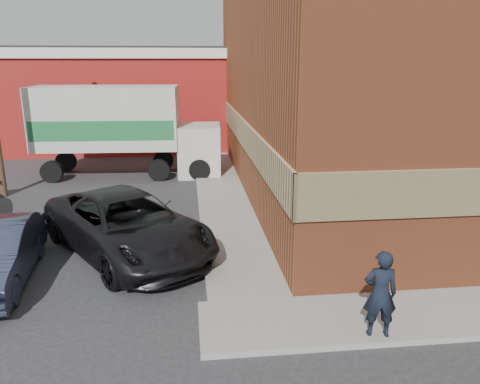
{
  "coord_description": "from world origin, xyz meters",
  "views": [
    {
      "loc": [
        -0.61,
        -8.68,
        4.92
      ],
      "look_at": [
        0.78,
        3.59,
        1.42
      ],
      "focal_mm": 35.0,
      "sensor_mm": 36.0,
      "label": 1
    }
  ],
  "objects_px": {
    "man": "(380,294)",
    "box_truck": "(125,125)",
    "brick_building": "(423,66)",
    "warehouse": "(94,97)",
    "suv_a": "(127,224)"
  },
  "relations": [
    {
      "from": "warehouse",
      "to": "man",
      "type": "bearing_deg",
      "value": -68.01
    },
    {
      "from": "man",
      "to": "box_truck",
      "type": "relative_size",
      "value": 0.21
    },
    {
      "from": "warehouse",
      "to": "man",
      "type": "relative_size",
      "value": 9.98
    },
    {
      "from": "warehouse",
      "to": "suv_a",
      "type": "relative_size",
      "value": 2.83
    },
    {
      "from": "brick_building",
      "to": "suv_a",
      "type": "xyz_separation_m",
      "value": [
        -10.75,
        -5.97,
        -3.88
      ]
    },
    {
      "from": "man",
      "to": "suv_a",
      "type": "xyz_separation_m",
      "value": [
        -4.95,
        4.58,
        -0.14
      ]
    },
    {
      "from": "man",
      "to": "box_truck",
      "type": "height_order",
      "value": "box_truck"
    },
    {
      "from": "brick_building",
      "to": "warehouse",
      "type": "bearing_deg",
      "value": 142.8
    },
    {
      "from": "brick_building",
      "to": "warehouse",
      "type": "height_order",
      "value": "brick_building"
    },
    {
      "from": "brick_building",
      "to": "warehouse",
      "type": "relative_size",
      "value": 1.12
    },
    {
      "from": "man",
      "to": "box_truck",
      "type": "xyz_separation_m",
      "value": [
        -5.95,
        13.37,
        1.29
      ]
    },
    {
      "from": "warehouse",
      "to": "box_truck",
      "type": "bearing_deg",
      "value": -71.39
    },
    {
      "from": "warehouse",
      "to": "suv_a",
      "type": "height_order",
      "value": "warehouse"
    },
    {
      "from": "man",
      "to": "suv_a",
      "type": "bearing_deg",
      "value": -33.72
    },
    {
      "from": "warehouse",
      "to": "man",
      "type": "height_order",
      "value": "warehouse"
    }
  ]
}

